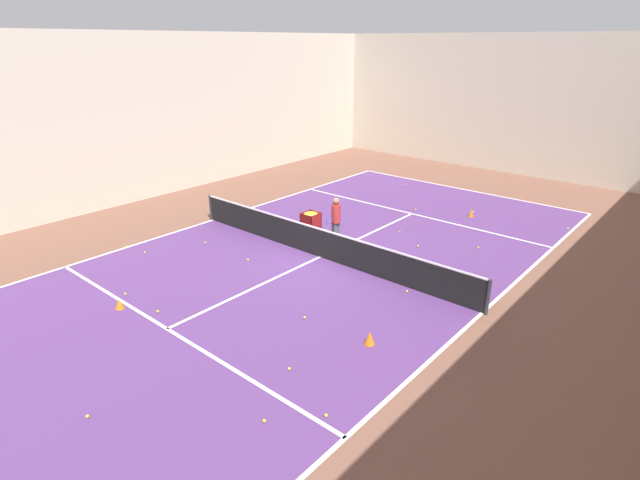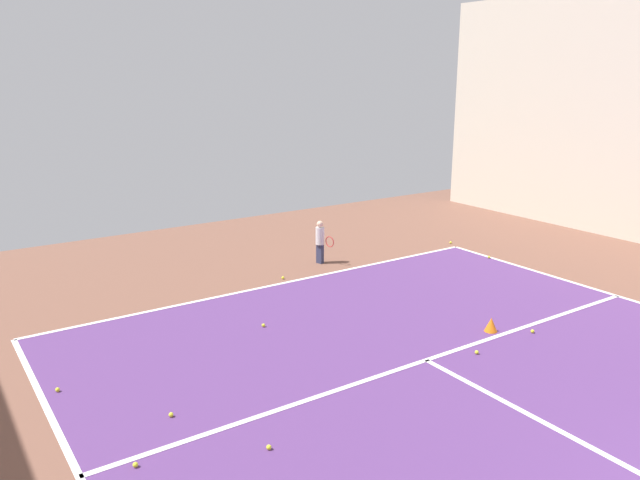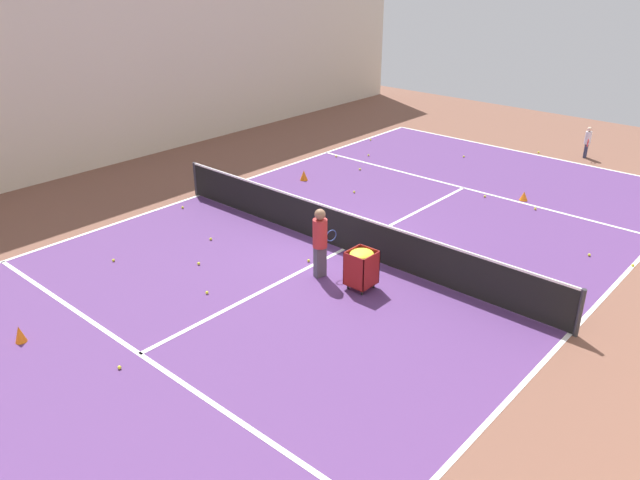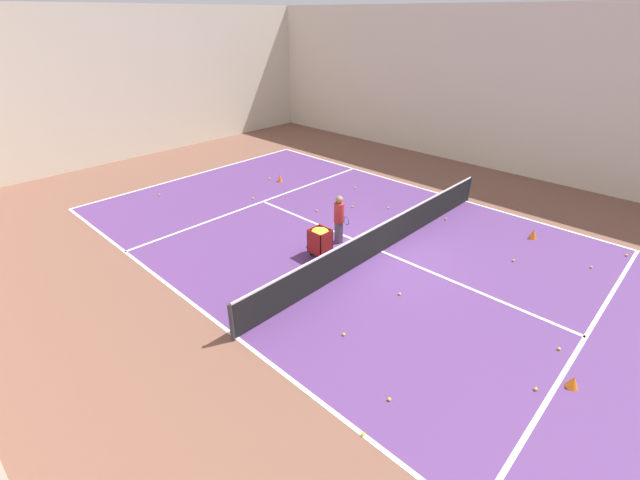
{
  "view_description": "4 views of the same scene",
  "coord_description": "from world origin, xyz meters",
  "px_view_note": "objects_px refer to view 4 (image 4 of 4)",
  "views": [
    {
      "loc": [
        9.97,
        -11.63,
        6.76
      ],
      "look_at": [
        0.0,
        0.0,
        0.62
      ],
      "focal_mm": 28.0,
      "sensor_mm": 36.0,
      "label": 1
    },
    {
      "loc": [
        6.94,
        1.13,
        4.72
      ],
      "look_at": [
        -1.66,
        -11.64,
        0.62
      ],
      "focal_mm": 35.0,
      "sensor_mm": 36.0,
      "label": 2
    },
    {
      "loc": [
        -8.81,
        10.87,
        6.76
      ],
      "look_at": [
        -0.48,
        1.43,
        0.91
      ],
      "focal_mm": 35.0,
      "sensor_mm": 36.0,
      "label": 3
    },
    {
      "loc": [
        -9.97,
        -6.79,
        6.76
      ],
      "look_at": [
        -1.53,
        1.27,
        0.54
      ],
      "focal_mm": 24.0,
      "sensor_mm": 36.0,
      "label": 4
    }
  ],
  "objects_px": {
    "coach_at_net": "(339,216)",
    "training_cone_1": "(280,178)",
    "training_cone_0": "(533,234)",
    "tennis_net": "(383,237)",
    "ball_cart": "(320,237)"
  },
  "relations": [
    {
      "from": "ball_cart",
      "to": "training_cone_0",
      "type": "xyz_separation_m",
      "value": [
        5.8,
        -4.42,
        -0.48
      ]
    },
    {
      "from": "ball_cart",
      "to": "coach_at_net",
      "type": "bearing_deg",
      "value": 8.34
    },
    {
      "from": "ball_cart",
      "to": "training_cone_0",
      "type": "height_order",
      "value": "ball_cart"
    },
    {
      "from": "tennis_net",
      "to": "training_cone_1",
      "type": "bearing_deg",
      "value": 74.17
    },
    {
      "from": "tennis_net",
      "to": "coach_at_net",
      "type": "relative_size",
      "value": 7.1
    },
    {
      "from": "training_cone_0",
      "to": "training_cone_1",
      "type": "distance_m",
      "value": 10.57
    },
    {
      "from": "tennis_net",
      "to": "ball_cart",
      "type": "height_order",
      "value": "tennis_net"
    },
    {
      "from": "coach_at_net",
      "to": "training_cone_1",
      "type": "distance_m",
      "value": 6.33
    },
    {
      "from": "tennis_net",
      "to": "training_cone_1",
      "type": "height_order",
      "value": "tennis_net"
    },
    {
      "from": "tennis_net",
      "to": "training_cone_1",
      "type": "distance_m",
      "value": 7.47
    },
    {
      "from": "tennis_net",
      "to": "training_cone_1",
      "type": "relative_size",
      "value": 34.26
    },
    {
      "from": "training_cone_1",
      "to": "tennis_net",
      "type": "bearing_deg",
      "value": -105.83
    },
    {
      "from": "coach_at_net",
      "to": "training_cone_0",
      "type": "bearing_deg",
      "value": 60.02
    },
    {
      "from": "coach_at_net",
      "to": "training_cone_1",
      "type": "height_order",
      "value": "coach_at_net"
    },
    {
      "from": "training_cone_0",
      "to": "tennis_net",
      "type": "bearing_deg",
      "value": 143.54
    }
  ]
}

